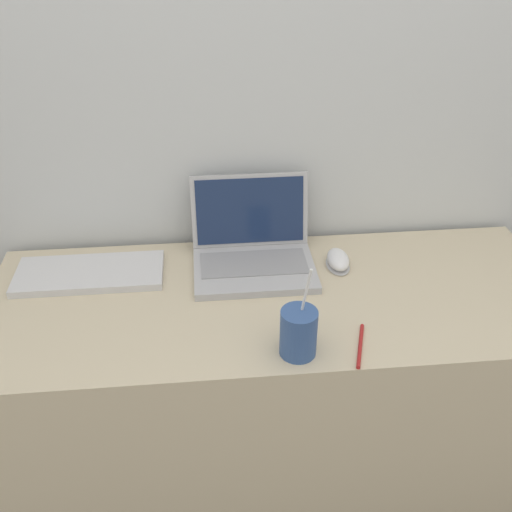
{
  "coord_description": "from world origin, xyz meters",
  "views": [
    {
      "loc": [
        -0.18,
        -0.93,
        1.64
      ],
      "look_at": [
        -0.05,
        0.36,
        0.82
      ],
      "focal_mm": 42.0,
      "sensor_mm": 36.0,
      "label": 1
    }
  ],
  "objects_px": {
    "external_keyboard": "(90,273)",
    "pen": "(360,346)",
    "laptop": "(253,249)",
    "computer_mouse": "(338,260)",
    "drink_cup": "(299,332)"
  },
  "relations": [
    {
      "from": "laptop",
      "to": "pen",
      "type": "xyz_separation_m",
      "value": [
        0.21,
        -0.37,
        -0.04
      ]
    },
    {
      "from": "external_keyboard",
      "to": "pen",
      "type": "bearing_deg",
      "value": -28.41
    },
    {
      "from": "drink_cup",
      "to": "computer_mouse",
      "type": "distance_m",
      "value": 0.38
    },
    {
      "from": "external_keyboard",
      "to": "laptop",
      "type": "bearing_deg",
      "value": 2.54
    },
    {
      "from": "laptop",
      "to": "external_keyboard",
      "type": "xyz_separation_m",
      "value": [
        -0.44,
        -0.02,
        -0.04
      ]
    },
    {
      "from": "computer_mouse",
      "to": "external_keyboard",
      "type": "height_order",
      "value": "computer_mouse"
    },
    {
      "from": "drink_cup",
      "to": "computer_mouse",
      "type": "relative_size",
      "value": 2.16
    },
    {
      "from": "external_keyboard",
      "to": "pen",
      "type": "relative_size",
      "value": 2.68
    },
    {
      "from": "computer_mouse",
      "to": "external_keyboard",
      "type": "relative_size",
      "value": 0.28
    },
    {
      "from": "computer_mouse",
      "to": "pen",
      "type": "xyz_separation_m",
      "value": [
        -0.02,
        -0.34,
        -0.01
      ]
    },
    {
      "from": "laptop",
      "to": "external_keyboard",
      "type": "relative_size",
      "value": 0.84
    },
    {
      "from": "drink_cup",
      "to": "pen",
      "type": "bearing_deg",
      "value": 1.35
    },
    {
      "from": "drink_cup",
      "to": "computer_mouse",
      "type": "height_order",
      "value": "drink_cup"
    },
    {
      "from": "drink_cup",
      "to": "pen",
      "type": "height_order",
      "value": "drink_cup"
    },
    {
      "from": "computer_mouse",
      "to": "laptop",
      "type": "bearing_deg",
      "value": 171.81
    }
  ]
}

